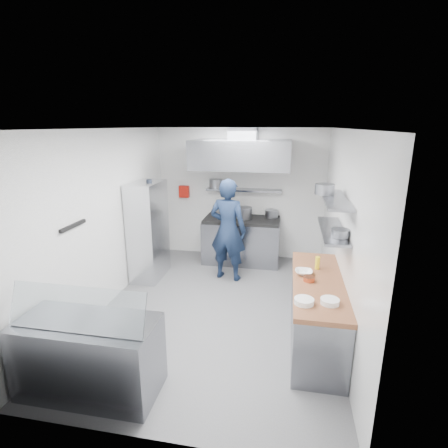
% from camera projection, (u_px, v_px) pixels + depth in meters
% --- Properties ---
extents(floor, '(5.00, 5.00, 0.00)m').
position_uv_depth(floor, '(217.00, 308.00, 5.62)').
color(floor, '#4B4B4E').
rests_on(floor, ground).
extents(ceiling, '(5.00, 5.00, 0.00)m').
position_uv_depth(ceiling, '(216.00, 129.00, 4.86)').
color(ceiling, silver).
rests_on(ceiling, wall_back).
extents(wall_back, '(3.60, 2.80, 0.02)m').
position_uv_depth(wall_back, '(240.00, 194.00, 7.60)').
color(wall_back, white).
rests_on(wall_back, floor).
extents(wall_front, '(3.60, 2.80, 0.02)m').
position_uv_depth(wall_front, '(154.00, 307.00, 2.88)').
color(wall_front, white).
rests_on(wall_front, floor).
extents(wall_left, '(2.80, 5.00, 0.02)m').
position_uv_depth(wall_left, '(106.00, 219.00, 5.56)').
color(wall_left, white).
rests_on(wall_left, floor).
extents(wall_right, '(2.80, 5.00, 0.02)m').
position_uv_depth(wall_right, '(341.00, 232.00, 4.92)').
color(wall_right, white).
rests_on(wall_right, floor).
extents(gas_range, '(1.60, 0.80, 0.90)m').
position_uv_depth(gas_range, '(242.00, 241.00, 7.47)').
color(gas_range, gray).
rests_on(gas_range, floor).
extents(cooktop, '(1.57, 0.78, 0.06)m').
position_uv_depth(cooktop, '(242.00, 220.00, 7.34)').
color(cooktop, black).
rests_on(cooktop, gas_range).
extents(stock_pot_left, '(0.31, 0.31, 0.20)m').
position_uv_depth(stock_pot_left, '(220.00, 210.00, 7.60)').
color(stock_pot_left, slate).
rests_on(stock_pot_left, cooktop).
extents(stock_pot_mid, '(0.32, 0.32, 0.24)m').
position_uv_depth(stock_pot_mid, '(244.00, 213.00, 7.29)').
color(stock_pot_mid, slate).
rests_on(stock_pot_mid, cooktop).
extents(stock_pot_right, '(0.27, 0.27, 0.16)m').
position_uv_depth(stock_pot_right, '(271.00, 214.00, 7.39)').
color(stock_pot_right, slate).
rests_on(stock_pot_right, cooktop).
extents(over_range_shelf, '(1.60, 0.30, 0.04)m').
position_uv_depth(over_range_shelf, '(244.00, 190.00, 7.40)').
color(over_range_shelf, gray).
rests_on(over_range_shelf, wall_back).
extents(shelf_pot_a, '(0.28, 0.28, 0.18)m').
position_uv_depth(shelf_pot_a, '(216.00, 183.00, 7.57)').
color(shelf_pot_a, slate).
rests_on(shelf_pot_a, over_range_shelf).
extents(extractor_hood, '(1.90, 1.15, 0.55)m').
position_uv_depth(extractor_hood, '(242.00, 154.00, 6.80)').
color(extractor_hood, gray).
rests_on(extractor_hood, wall_back).
extents(hood_duct, '(0.55, 0.55, 0.24)m').
position_uv_depth(hood_duct, '(243.00, 134.00, 6.91)').
color(hood_duct, slate).
rests_on(hood_duct, extractor_hood).
extents(red_firebox, '(0.22, 0.10, 0.26)m').
position_uv_depth(red_firebox, '(184.00, 192.00, 7.76)').
color(red_firebox, '#B7170E').
rests_on(red_firebox, wall_back).
extents(chef, '(0.78, 0.59, 1.93)m').
position_uv_depth(chef, '(228.00, 230.00, 6.50)').
color(chef, '#121E37').
rests_on(chef, floor).
extents(wire_rack, '(0.50, 0.90, 1.85)m').
position_uv_depth(wire_rack, '(148.00, 231.00, 6.59)').
color(wire_rack, silver).
rests_on(wire_rack, floor).
extents(rack_bin_a, '(0.17, 0.21, 0.19)m').
position_uv_depth(rack_bin_a, '(149.00, 237.00, 6.64)').
color(rack_bin_a, white).
rests_on(rack_bin_a, wire_rack).
extents(rack_bin_b, '(0.13, 0.17, 0.15)m').
position_uv_depth(rack_bin_b, '(155.00, 207.00, 6.84)').
color(rack_bin_b, yellow).
rests_on(rack_bin_b, wire_rack).
extents(rack_jar, '(0.11, 0.11, 0.18)m').
position_uv_depth(rack_jar, '(149.00, 184.00, 6.39)').
color(rack_jar, black).
rests_on(rack_jar, wire_rack).
extents(knife_strip, '(0.04, 0.55, 0.05)m').
position_uv_depth(knife_strip, '(73.00, 226.00, 4.67)').
color(knife_strip, black).
rests_on(knife_strip, wall_left).
extents(prep_counter_base, '(0.62, 2.00, 0.84)m').
position_uv_depth(prep_counter_base, '(316.00, 313.00, 4.68)').
color(prep_counter_base, gray).
rests_on(prep_counter_base, floor).
extents(prep_counter_top, '(0.65, 2.04, 0.06)m').
position_uv_depth(prep_counter_top, '(318.00, 282.00, 4.55)').
color(prep_counter_top, brown).
rests_on(prep_counter_top, prep_counter_base).
extents(plate_stack_a, '(0.22, 0.22, 0.06)m').
position_uv_depth(plate_stack_a, '(304.00, 301.00, 3.95)').
color(plate_stack_a, white).
rests_on(plate_stack_a, prep_counter_top).
extents(plate_stack_b, '(0.21, 0.21, 0.06)m').
position_uv_depth(plate_stack_b, '(330.00, 301.00, 3.94)').
color(plate_stack_b, white).
rests_on(plate_stack_b, prep_counter_top).
extents(copper_pan, '(0.15, 0.15, 0.06)m').
position_uv_depth(copper_pan, '(309.00, 279.00, 4.52)').
color(copper_pan, '#C35E37').
rests_on(copper_pan, prep_counter_top).
extents(squeeze_bottle, '(0.06, 0.06, 0.18)m').
position_uv_depth(squeeze_bottle, '(317.00, 263.00, 4.88)').
color(squeeze_bottle, yellow).
rests_on(squeeze_bottle, prep_counter_top).
extents(mixing_bowl, '(0.24, 0.24, 0.06)m').
position_uv_depth(mixing_bowl, '(304.00, 272.00, 4.73)').
color(mixing_bowl, white).
rests_on(mixing_bowl, prep_counter_top).
extents(wall_shelf_lower, '(0.30, 1.30, 0.04)m').
position_uv_depth(wall_shelf_lower, '(333.00, 230.00, 4.64)').
color(wall_shelf_lower, gray).
rests_on(wall_shelf_lower, wall_right).
extents(wall_shelf_upper, '(0.30, 1.30, 0.04)m').
position_uv_depth(wall_shelf_upper, '(335.00, 199.00, 4.52)').
color(wall_shelf_upper, gray).
rests_on(wall_shelf_upper, wall_right).
extents(shelf_pot_c, '(0.22, 0.22, 0.10)m').
position_uv_depth(shelf_pot_c, '(340.00, 233.00, 4.29)').
color(shelf_pot_c, slate).
rests_on(shelf_pot_c, wall_shelf_lower).
extents(shelf_pot_d, '(0.26, 0.26, 0.14)m').
position_uv_depth(shelf_pot_d, '(325.00, 189.00, 4.74)').
color(shelf_pot_d, slate).
rests_on(shelf_pot_d, wall_shelf_upper).
extents(display_case, '(1.50, 0.70, 0.85)m').
position_uv_depth(display_case, '(90.00, 356.00, 3.80)').
color(display_case, gray).
rests_on(display_case, floor).
extents(display_glass, '(1.47, 0.19, 0.42)m').
position_uv_depth(display_glass, '(76.00, 309.00, 3.51)').
color(display_glass, silver).
rests_on(display_glass, display_case).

